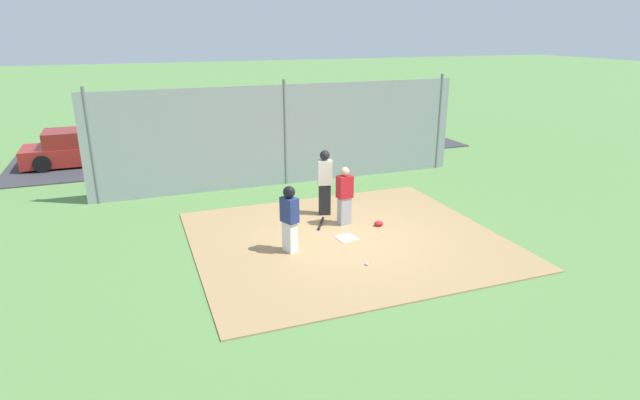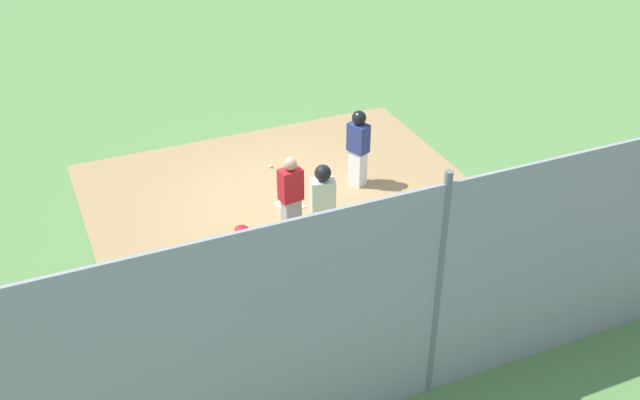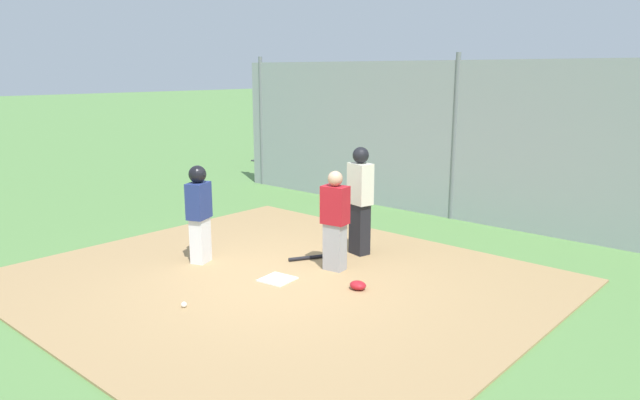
# 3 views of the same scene
# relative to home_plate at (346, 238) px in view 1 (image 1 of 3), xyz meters

# --- Properties ---
(ground_plane) EXTENTS (140.00, 140.00, 0.00)m
(ground_plane) POSITION_rel_home_plate_xyz_m (0.00, 0.00, -0.04)
(ground_plane) COLOR #5B8947
(dirt_infield) EXTENTS (7.20, 6.40, 0.03)m
(dirt_infield) POSITION_rel_home_plate_xyz_m (0.00, 0.00, -0.03)
(dirt_infield) COLOR #A88456
(dirt_infield) RESTS_ON ground_plane
(home_plate) EXTENTS (0.49, 0.49, 0.02)m
(home_plate) POSITION_rel_home_plate_xyz_m (0.00, 0.00, 0.00)
(home_plate) COLOR white
(home_plate) RESTS_ON dirt_infield
(catcher) EXTENTS (0.41, 0.31, 1.52)m
(catcher) POSITION_rel_home_plate_xyz_m (-0.32, -0.91, 0.77)
(catcher) COLOR #9E9EA3
(catcher) RESTS_ON dirt_infield
(umpire) EXTENTS (0.43, 0.34, 1.78)m
(umpire) POSITION_rel_home_plate_xyz_m (-0.12, -1.78, 0.93)
(umpire) COLOR black
(umpire) RESTS_ON dirt_infield
(runner) EXTENTS (0.39, 0.45, 1.55)m
(runner) POSITION_rel_home_plate_xyz_m (1.49, 0.23, 0.86)
(runner) COLOR silver
(runner) RESTS_ON dirt_infield
(baseball_bat) EXTENTS (0.46, 0.78, 0.06)m
(baseball_bat) POSITION_rel_home_plate_xyz_m (0.26, -1.08, 0.02)
(baseball_bat) COLOR black
(baseball_bat) RESTS_ON dirt_infield
(catcher_mask) EXTENTS (0.24, 0.20, 0.12)m
(catcher_mask) POSITION_rel_home_plate_xyz_m (-1.10, -0.48, 0.05)
(catcher_mask) COLOR #B21923
(catcher_mask) RESTS_ON dirt_infield
(baseball) EXTENTS (0.07, 0.07, 0.07)m
(baseball) POSITION_rel_home_plate_xyz_m (0.17, 1.50, 0.03)
(baseball) COLOR white
(baseball) RESTS_ON dirt_infield
(backstop_fence) EXTENTS (12.00, 0.10, 3.35)m
(backstop_fence) POSITION_rel_home_plate_xyz_m (0.00, -5.02, 1.56)
(backstop_fence) COLOR #93999E
(backstop_fence) RESTS_ON ground_plane
(parking_lot) EXTENTS (18.00, 5.20, 0.04)m
(parking_lot) POSITION_rel_home_plate_xyz_m (0.00, -10.14, -0.02)
(parking_lot) COLOR #38383D
(parking_lot) RESTS_ON ground_plane
(parked_car_silver) EXTENTS (4.43, 2.41, 1.28)m
(parked_car_silver) POSITION_rel_home_plate_xyz_m (0.41, -9.67, 0.57)
(parked_car_silver) COLOR #B2B2B7
(parked_car_silver) RESTS_ON parking_lot
(parked_car_blue) EXTENTS (4.34, 2.18, 1.28)m
(parked_car_blue) POSITION_rel_home_plate_xyz_m (3.39, -10.31, 0.57)
(parked_car_blue) COLOR #28428C
(parked_car_blue) RESTS_ON parking_lot
(parked_car_red) EXTENTS (4.23, 1.95, 1.28)m
(parked_car_red) POSITION_rel_home_plate_xyz_m (6.33, -10.05, 0.57)
(parked_car_red) COLOR maroon
(parked_car_red) RESTS_ON parking_lot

